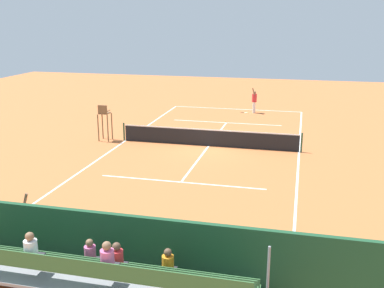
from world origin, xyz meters
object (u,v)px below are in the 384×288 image
(tennis_ball_near, at_px, (225,121))
(courtside_bench, at_px, (195,258))
(umpire_chair, at_px, (104,119))
(equipment_bag, at_px, (131,264))
(tennis_player, at_px, (254,100))
(line_judge, at_px, (23,224))
(tennis_net, at_px, (209,137))
(tennis_racket, at_px, (245,113))
(bleacher_stand, at_px, (82,274))

(tennis_ball_near, bearing_deg, courtside_bench, 97.23)
(courtside_bench, bearing_deg, umpire_chair, -56.76)
(equipment_bag, bearing_deg, tennis_player, -92.45)
(equipment_bag, distance_m, line_judge, 3.58)
(courtside_bench, relative_size, tennis_player, 0.93)
(tennis_ball_near, height_order, line_judge, line_judge)
(umpire_chair, bearing_deg, equipment_bag, 116.90)
(umpire_chair, xyz_separation_m, tennis_ball_near, (-6.04, -6.66, -1.28))
(tennis_net, distance_m, tennis_ball_near, 6.43)
(courtside_bench, distance_m, equipment_bag, 1.90)
(tennis_net, relative_size, line_judge, 5.35)
(umpire_chair, relative_size, equipment_bag, 2.38)
(tennis_net, height_order, courtside_bench, tennis_net)
(equipment_bag, bearing_deg, tennis_ball_near, -88.16)
(tennis_player, bearing_deg, tennis_racket, 13.92)
(line_judge, bearing_deg, tennis_net, -102.74)
(equipment_bag, distance_m, tennis_racket, 23.11)
(courtside_bench, xyz_separation_m, tennis_player, (0.87, -23.13, 0.46))
(equipment_bag, bearing_deg, tennis_net, -87.96)
(umpire_chair, relative_size, line_judge, 1.11)
(bleacher_stand, height_order, courtside_bench, bleacher_stand)
(tennis_ball_near, bearing_deg, tennis_racket, -107.09)
(bleacher_stand, xyz_separation_m, courtside_bench, (-2.37, -2.10, -0.39))
(line_judge, bearing_deg, bleacher_stand, 145.18)
(bleacher_stand, distance_m, umpire_chair, 16.35)
(tennis_net, xyz_separation_m, line_judge, (3.01, 13.30, 0.51))
(tennis_racket, bearing_deg, equipment_bag, 89.06)
(tennis_player, bearing_deg, courtside_bench, 92.15)
(bleacher_stand, xyz_separation_m, tennis_player, (-1.50, -25.24, 0.07))
(tennis_racket, height_order, tennis_ball_near, tennis_ball_near)
(tennis_net, height_order, line_judge, line_judge)
(bleacher_stand, height_order, line_judge, bleacher_stand)
(bleacher_stand, bearing_deg, tennis_racket, -92.02)
(tennis_player, xyz_separation_m, line_judge, (4.48, 23.16, 0.00))
(tennis_net, relative_size, umpire_chair, 4.81)
(tennis_racket, distance_m, line_judge, 23.35)
(umpire_chair, distance_m, line_judge, 13.45)
(bleacher_stand, xyz_separation_m, umpire_chair, (6.17, -15.13, 0.36))
(umpire_chair, bearing_deg, line_judge, 103.74)
(courtside_bench, bearing_deg, equipment_bag, 3.94)
(courtside_bench, relative_size, line_judge, 0.93)
(tennis_net, bearing_deg, line_judge, 77.26)
(tennis_net, bearing_deg, tennis_ball_near, -88.59)
(umpire_chair, distance_m, tennis_ball_near, 9.08)
(tennis_racket, bearing_deg, tennis_ball_near, 72.91)
(tennis_racket, height_order, line_judge, line_judge)
(tennis_net, distance_m, bleacher_stand, 15.38)
(umpire_chair, xyz_separation_m, tennis_racket, (-7.05, -9.95, -1.30))
(courtside_bench, height_order, tennis_player, tennis_player)
(tennis_player, height_order, tennis_racket, tennis_player)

